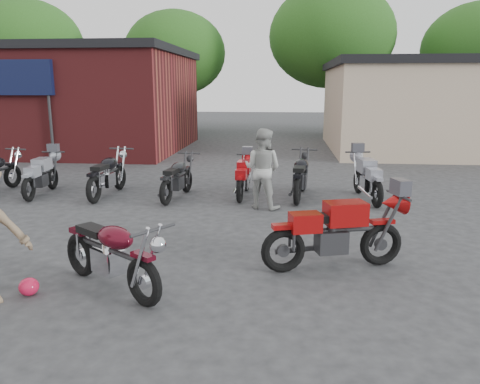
# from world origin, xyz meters

# --- Properties ---
(ground) EXTENTS (90.00, 90.00, 0.00)m
(ground) POSITION_xyz_m (0.00, 0.00, 0.00)
(ground) COLOR #2E2E30
(brick_building) EXTENTS (12.00, 8.00, 4.00)m
(brick_building) POSITION_xyz_m (-9.00, 14.00, 2.00)
(brick_building) COLOR maroon
(brick_building) RESTS_ON ground
(stucco_building) EXTENTS (10.00, 8.00, 3.50)m
(stucco_building) POSITION_xyz_m (8.50, 15.00, 1.75)
(stucco_building) COLOR tan
(stucco_building) RESTS_ON ground
(tree_0) EXTENTS (6.56, 6.56, 8.20)m
(tree_0) POSITION_xyz_m (-14.00, 22.00, 4.10)
(tree_0) COLOR #214B14
(tree_0) RESTS_ON ground
(tree_1) EXTENTS (5.92, 5.92, 7.40)m
(tree_1) POSITION_xyz_m (-5.00, 22.00, 3.70)
(tree_1) COLOR #214B14
(tree_1) RESTS_ON ground
(tree_2) EXTENTS (7.04, 7.04, 8.80)m
(tree_2) POSITION_xyz_m (4.00, 22.00, 4.40)
(tree_2) COLOR #214B14
(tree_2) RESTS_ON ground
(tree_3) EXTENTS (6.08, 6.08, 7.60)m
(tree_3) POSITION_xyz_m (12.00, 22.00, 3.80)
(tree_3) COLOR #214B14
(tree_3) RESTS_ON ground
(vintage_motorcycle) EXTENTS (2.05, 1.73, 1.18)m
(vintage_motorcycle) POSITION_xyz_m (-0.76, -0.24, 0.59)
(vintage_motorcycle) COLOR #4C0916
(vintage_motorcycle) RESTS_ON ground
(sportbike) EXTENTS (2.25, 1.28, 1.24)m
(sportbike) POSITION_xyz_m (2.31, 0.85, 0.62)
(sportbike) COLOR #A30D0D
(sportbike) RESTS_ON ground
(helmet) EXTENTS (0.29, 0.29, 0.24)m
(helmet) POSITION_xyz_m (-1.81, -0.49, 0.12)
(helmet) COLOR red
(helmet) RESTS_ON ground
(person_light) EXTENTS (1.06, 0.94, 1.80)m
(person_light) POSITION_xyz_m (1.03, 4.38, 0.90)
(person_light) COLOR #A9AAA6
(person_light) RESTS_ON ground
(row_bike_1) EXTENTS (0.78, 1.95, 1.11)m
(row_bike_1) POSITION_xyz_m (-4.62, 5.16, 0.55)
(row_bike_1) COLOR #9497A2
(row_bike_1) RESTS_ON ground
(row_bike_2) EXTENTS (0.81, 2.13, 1.21)m
(row_bike_2) POSITION_xyz_m (-2.89, 5.21, 0.61)
(row_bike_2) COLOR black
(row_bike_2) RESTS_ON ground
(row_bike_3) EXTENTS (0.91, 2.01, 1.13)m
(row_bike_3) POSITION_xyz_m (-1.10, 5.13, 0.56)
(row_bike_3) COLOR black
(row_bike_3) RESTS_ON ground
(row_bike_4) EXTENTS (0.67, 1.85, 1.06)m
(row_bike_4) POSITION_xyz_m (0.50, 5.48, 0.53)
(row_bike_4) COLOR #AD0E13
(row_bike_4) RESTS_ON ground
(row_bike_5) EXTENTS (0.94, 2.16, 1.22)m
(row_bike_5) POSITION_xyz_m (1.92, 5.48, 0.61)
(row_bike_5) COLOR black
(row_bike_5) RESTS_ON ground
(row_bike_6) EXTENTS (0.93, 2.11, 1.18)m
(row_bike_6) POSITION_xyz_m (3.51, 5.39, 0.59)
(row_bike_6) COLOR #9595A2
(row_bike_6) RESTS_ON ground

